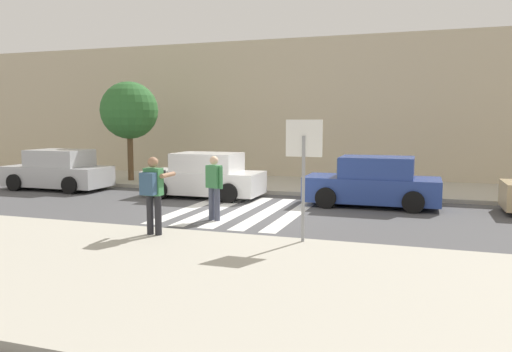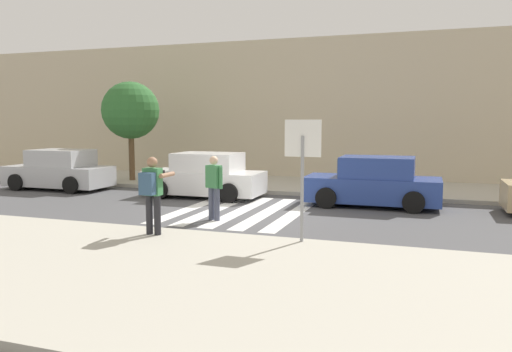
{
  "view_description": "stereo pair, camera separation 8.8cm",
  "coord_description": "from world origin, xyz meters",
  "px_view_note": "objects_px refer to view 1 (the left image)",
  "views": [
    {
      "loc": [
        5.05,
        -13.45,
        2.64
      ],
      "look_at": [
        0.6,
        -0.2,
        1.1
      ],
      "focal_mm": 35.0,
      "sensor_mm": 36.0,
      "label": 1
    },
    {
      "loc": [
        5.14,
        -13.42,
        2.64
      ],
      "look_at": [
        0.6,
        -0.2,
        1.1
      ],
      "focal_mm": 35.0,
      "sensor_mm": 36.0,
      "label": 2
    }
  ],
  "objects_px": {
    "street_tree_west": "(129,111)",
    "pedestrian_crossing": "(214,184)",
    "photographer_with_backpack": "(153,189)",
    "parked_car_white": "(205,177)",
    "stop_sign": "(304,153)",
    "parked_car_silver": "(58,171)",
    "parked_car_blue": "(373,183)"
  },
  "relations": [
    {
      "from": "parked_car_silver",
      "to": "street_tree_west",
      "type": "xyz_separation_m",
      "value": [
        1.6,
        2.56,
        2.35
      ]
    },
    {
      "from": "photographer_with_backpack",
      "to": "parked_car_silver",
      "type": "height_order",
      "value": "photographer_with_backpack"
    },
    {
      "from": "stop_sign",
      "to": "parked_car_blue",
      "type": "height_order",
      "value": "stop_sign"
    },
    {
      "from": "photographer_with_backpack",
      "to": "parked_car_white",
      "type": "bearing_deg",
      "value": 104.38
    },
    {
      "from": "parked_car_silver",
      "to": "parked_car_white",
      "type": "height_order",
      "value": "same"
    },
    {
      "from": "parked_car_silver",
      "to": "parked_car_white",
      "type": "xyz_separation_m",
      "value": [
        6.2,
        0.0,
        0.0
      ]
    },
    {
      "from": "photographer_with_backpack",
      "to": "parked_car_silver",
      "type": "relative_size",
      "value": 0.42
    },
    {
      "from": "photographer_with_backpack",
      "to": "parked_car_white",
      "type": "height_order",
      "value": "photographer_with_backpack"
    },
    {
      "from": "photographer_with_backpack",
      "to": "street_tree_west",
      "type": "relative_size",
      "value": 0.42
    },
    {
      "from": "parked_car_blue",
      "to": "parked_car_white",
      "type": "bearing_deg",
      "value": 180.0
    },
    {
      "from": "parked_car_silver",
      "to": "street_tree_west",
      "type": "height_order",
      "value": "street_tree_west"
    },
    {
      "from": "pedestrian_crossing",
      "to": "parked_car_blue",
      "type": "xyz_separation_m",
      "value": [
        3.79,
        3.66,
        -0.25
      ]
    },
    {
      "from": "photographer_with_backpack",
      "to": "street_tree_west",
      "type": "height_order",
      "value": "street_tree_west"
    },
    {
      "from": "parked_car_blue",
      "to": "pedestrian_crossing",
      "type": "bearing_deg",
      "value": -135.99
    },
    {
      "from": "stop_sign",
      "to": "street_tree_west",
      "type": "height_order",
      "value": "street_tree_west"
    },
    {
      "from": "street_tree_west",
      "to": "parked_car_silver",
      "type": "bearing_deg",
      "value": -122.07
    },
    {
      "from": "parked_car_blue",
      "to": "street_tree_west",
      "type": "xyz_separation_m",
      "value": [
        -10.33,
        2.56,
        2.35
      ]
    },
    {
      "from": "parked_car_white",
      "to": "parked_car_blue",
      "type": "distance_m",
      "value": 5.73
    },
    {
      "from": "street_tree_west",
      "to": "pedestrian_crossing",
      "type": "bearing_deg",
      "value": -43.56
    },
    {
      "from": "stop_sign",
      "to": "parked_car_white",
      "type": "height_order",
      "value": "stop_sign"
    },
    {
      "from": "pedestrian_crossing",
      "to": "parked_car_white",
      "type": "distance_m",
      "value": 4.15
    },
    {
      "from": "parked_car_white",
      "to": "street_tree_west",
      "type": "relative_size",
      "value": 0.99
    },
    {
      "from": "street_tree_west",
      "to": "parked_car_blue",
      "type": "bearing_deg",
      "value": -13.93
    },
    {
      "from": "parked_car_silver",
      "to": "parked_car_white",
      "type": "distance_m",
      "value": 6.2
    },
    {
      "from": "stop_sign",
      "to": "photographer_with_backpack",
      "type": "relative_size",
      "value": 1.47
    },
    {
      "from": "photographer_with_backpack",
      "to": "pedestrian_crossing",
      "type": "xyz_separation_m",
      "value": [
        0.35,
        2.56,
        -0.19
      ]
    },
    {
      "from": "parked_car_silver",
      "to": "stop_sign",
      "type": "bearing_deg",
      "value": -27.45
    },
    {
      "from": "pedestrian_crossing",
      "to": "street_tree_west",
      "type": "bearing_deg",
      "value": 136.44
    },
    {
      "from": "stop_sign",
      "to": "parked_car_white",
      "type": "bearing_deg",
      "value": 130.2
    },
    {
      "from": "stop_sign",
      "to": "street_tree_west",
      "type": "distance_m",
      "value": 12.63
    },
    {
      "from": "photographer_with_backpack",
      "to": "parked_car_silver",
      "type": "distance_m",
      "value": 9.99
    },
    {
      "from": "parked_car_silver",
      "to": "parked_car_blue",
      "type": "xyz_separation_m",
      "value": [
        11.93,
        0.0,
        0.0
      ]
    }
  ]
}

